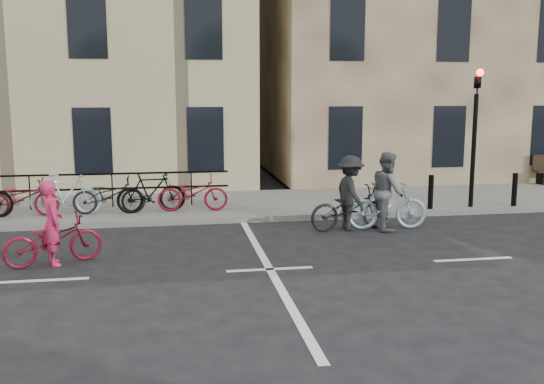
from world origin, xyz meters
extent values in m
plane|color=black|center=(0.00, 0.00, 0.00)|extent=(120.00, 120.00, 0.00)
cube|color=slate|center=(-4.00, 6.00, 0.07)|extent=(46.00, 4.00, 0.15)
cube|color=#82694E|center=(9.00, 13.00, 6.15)|extent=(14.00, 10.00, 12.00)
cylinder|color=black|center=(6.20, 4.35, 1.65)|extent=(0.12, 0.12, 3.00)
imported|color=black|center=(6.20, 4.35, 3.60)|extent=(0.15, 0.18, 0.90)
sphere|color=#FF0C05|center=(6.20, 4.23, 3.70)|extent=(0.18, 0.18, 0.18)
cylinder|color=black|center=(5.00, 4.25, 0.60)|extent=(0.14, 0.14, 0.90)
cylinder|color=black|center=(7.40, 4.25, 0.60)|extent=(0.14, 0.14, 0.90)
cube|color=black|center=(10.40, 7.65, 0.35)|extent=(0.06, 0.38, 0.40)
cube|color=black|center=(-4.35, 5.90, 0.62)|extent=(8.30, 0.04, 0.95)
imported|color=maroon|center=(-5.40, 5.00, 0.62)|extent=(1.80, 0.63, 0.95)
imported|color=#99BBC9|center=(-4.35, 5.00, 0.68)|extent=(1.75, 0.49, 1.05)
imported|color=black|center=(-3.30, 5.00, 0.62)|extent=(1.80, 0.63, 0.95)
imported|color=black|center=(-2.25, 5.00, 0.68)|extent=(1.75, 0.49, 1.05)
imported|color=maroon|center=(-1.20, 5.00, 0.62)|extent=(1.80, 0.63, 0.95)
imported|color=maroon|center=(-3.96, 1.02, 0.47)|extent=(1.91, 1.23, 0.95)
imported|color=#DF275E|center=(-3.96, 1.02, 0.80)|extent=(0.57, 0.68, 1.60)
imported|color=#99BBC9|center=(3.25, 2.76, 0.57)|extent=(1.94, 0.68, 1.14)
imported|color=#5D5C61|center=(3.25, 2.76, 0.92)|extent=(0.76, 0.95, 1.84)
imported|color=black|center=(2.38, 2.87, 0.52)|extent=(2.05, 0.94, 1.04)
imported|color=black|center=(2.38, 2.87, 0.88)|extent=(0.80, 1.21, 1.76)
camera|label=1|loc=(-1.73, -10.56, 3.24)|focal=40.00mm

